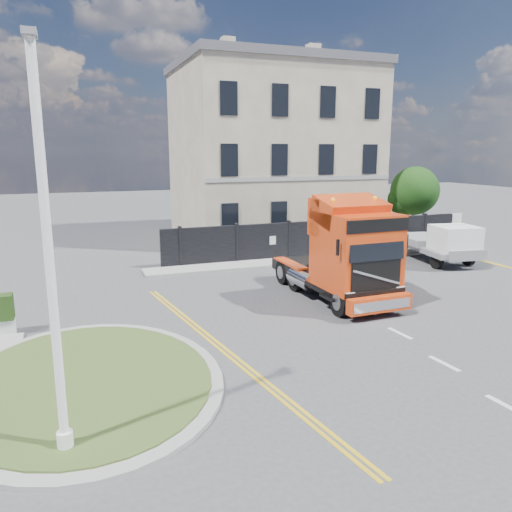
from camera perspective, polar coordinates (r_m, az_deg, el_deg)
name	(u,v)px	position (r m, az deg, el deg)	size (l,w,h in m)	color
ground	(289,317)	(18.00, 3.85, -6.92)	(120.00, 120.00, 0.00)	#424244
traffic_island	(87,381)	(13.74, -18.77, -13.37)	(6.80, 6.80, 0.17)	gray
hoarding_fence	(330,238)	(28.44, 8.45, 2.08)	(18.80, 0.25, 2.00)	black
georgian_building	(271,151)	(34.57, 1.74, 11.87)	(12.30, 10.30, 12.80)	beige
tree	(412,193)	(35.07, 17.41, 6.88)	(3.20, 3.20, 4.80)	#382619
pavement_far	(328,258)	(27.59, 8.29, -0.22)	(20.00, 1.60, 0.12)	gray
truck	(346,257)	(19.54, 10.29, -0.06)	(2.67, 6.80, 4.04)	black
flatbed_pickup	(446,243)	(27.54, 20.86, 1.38)	(2.82, 5.36, 2.11)	gray
lamppost_island	(49,252)	(9.67, -22.63, 0.45)	(0.24, 0.48, 7.76)	white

